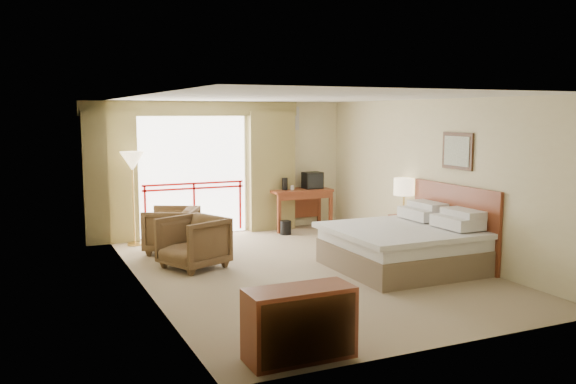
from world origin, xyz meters
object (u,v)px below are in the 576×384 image
table_lamp (404,187)px  armchair_far (172,252)px  bed (405,245)px  floor_lamp (132,165)px  tv (313,180)px  armchair_near (194,268)px  desk (299,198)px  nightstand (405,232)px  dresser (300,324)px  wastebasket (286,228)px  side_table (171,239)px

table_lamp → armchair_far: (-3.97, 1.38, -1.12)m
bed → floor_lamp: bearing=135.2°
tv → armchair_near: tv is taller
desk → table_lamp: bearing=-67.4°
desk → tv: tv is taller
armchair_near → nightstand: bearing=64.2°
floor_lamp → bed: bearing=-44.8°
armchair_far → desk: bearing=138.0°
table_lamp → armchair_near: size_ratio=0.73×
table_lamp → tv: 2.52m
tv → dresser: tv is taller
tv → wastebasket: size_ratio=1.38×
armchair_far → wastebasket: bearing=131.6°
armchair_far → nightstand: bearing=98.0°
table_lamp → side_table: table_lamp is taller
bed → table_lamp: (0.87, 1.30, 0.74)m
table_lamp → nightstand: bearing=-90.0°
desk → armchair_far: bearing=-157.9°
desk → armchair_near: (-2.98, -2.37, -0.67)m
desk → wastebasket: 0.90m
nightstand → floor_lamp: (-4.47, 2.32, 1.21)m
armchair_far → floor_lamp: (-0.49, 0.89, 1.51)m
floor_lamp → desk: bearing=3.7°
desk → floor_lamp: bearing=-174.4°
desk → armchair_near: 3.86m
dresser → armchair_near: bearing=86.3°
armchair_near → armchair_far: bearing=159.1°
tv → floor_lamp: (-3.82, -0.16, 0.48)m
wastebasket → tv: bearing=27.8°
armchair_far → armchair_near: bearing=30.2°
wastebasket → dresser: bearing=-112.8°
wastebasket → floor_lamp: bearing=174.8°
wastebasket → armchair_near: size_ratio=0.31×
desk → nightstand: bearing=-67.8°
nightstand → armchair_far: (-3.97, 1.43, -0.30)m
table_lamp → armchair_near: (-3.92, 0.13, -1.12)m
nightstand → floor_lamp: 5.18m
table_lamp → wastebasket: table_lamp is taller
dresser → nightstand: bearing=40.6°
nightstand → side_table: nightstand is taller
bed → table_lamp: 1.73m
wastebasket → desk: bearing=43.3°
tv → dresser: (-3.30, -6.29, -0.66)m
dresser → table_lamp: bearing=41.0°
armchair_near → side_table: side_table is taller
bed → wastebasket: 3.36m
floor_lamp → dresser: size_ratio=1.59×
side_table → wastebasket: bearing=24.1°
table_lamp → bed: bearing=-123.8°
table_lamp → desk: bearing=110.7°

